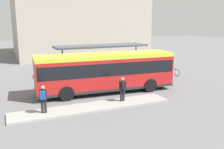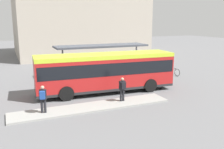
# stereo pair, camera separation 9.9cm
# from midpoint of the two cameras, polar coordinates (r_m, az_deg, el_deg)

# --- Properties ---
(ground_plane) EXTENTS (120.00, 120.00, 0.00)m
(ground_plane) POSITION_cam_midpoint_polar(r_m,az_deg,el_deg) (20.23, -1.56, -3.99)
(ground_plane) COLOR slate
(curb_island) EXTENTS (10.69, 1.80, 0.12)m
(curb_island) POSITION_cam_midpoint_polar(r_m,az_deg,el_deg) (16.68, -4.45, -7.38)
(curb_island) COLOR #9E9E99
(curb_island) RESTS_ON ground_plane
(city_bus) EXTENTS (11.05, 3.19, 3.10)m
(city_bus) POSITION_cam_midpoint_polar(r_m,az_deg,el_deg) (19.80, -1.56, 1.05)
(city_bus) COLOR red
(city_bus) RESTS_ON ground_plane
(pedestrian_waiting) EXTENTS (0.46, 0.51, 1.71)m
(pedestrian_waiting) POSITION_cam_midpoint_polar(r_m,az_deg,el_deg) (15.67, -15.63, -5.11)
(pedestrian_waiting) COLOR #232328
(pedestrian_waiting) RESTS_ON curb_island
(pedestrian_companion) EXTENTS (0.42, 0.44, 1.69)m
(pedestrian_companion) POSITION_cam_midpoint_polar(r_m,az_deg,el_deg) (17.31, 2.29, -3.05)
(pedestrian_companion) COLOR #232328
(pedestrian_companion) RESTS_ON curb_island
(bicycle_white) EXTENTS (0.48, 1.79, 0.77)m
(bicycle_white) POSITION_cam_midpoint_polar(r_m,az_deg,el_deg) (27.10, 13.72, 0.68)
(bicycle_white) COLOR black
(bicycle_white) RESTS_ON ground_plane
(bicycle_orange) EXTENTS (0.48, 1.72, 0.74)m
(bicycle_orange) POSITION_cam_midpoint_polar(r_m,az_deg,el_deg) (27.63, 12.43, 0.93)
(bicycle_orange) COLOR black
(bicycle_orange) RESTS_ON ground_plane
(station_shelter) EXTENTS (9.42, 2.55, 3.23)m
(station_shelter) POSITION_cam_midpoint_polar(r_m,az_deg,el_deg) (25.39, -2.55, 6.42)
(station_shelter) COLOR #4C515B
(station_shelter) RESTS_ON ground_plane
(potted_planter_near_shelter) EXTENTS (1.02, 1.02, 1.49)m
(potted_planter_near_shelter) POSITION_cam_midpoint_polar(r_m,az_deg,el_deg) (23.18, -2.96, 0.06)
(potted_planter_near_shelter) COLOR slate
(potted_planter_near_shelter) RESTS_ON ground_plane
(potted_planter_far_side) EXTENTS (0.93, 0.93, 1.33)m
(potted_planter_far_side) POSITION_cam_midpoint_polar(r_m,az_deg,el_deg) (24.00, 0.45, 0.29)
(potted_planter_far_side) COLOR slate
(potted_planter_far_side) RESTS_ON ground_plane
(station_building) EXTENTS (20.06, 15.96, 10.51)m
(station_building) POSITION_cam_midpoint_polar(r_m,az_deg,el_deg) (43.97, -8.22, 11.58)
(station_building) COLOR #B2A899
(station_building) RESTS_ON ground_plane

